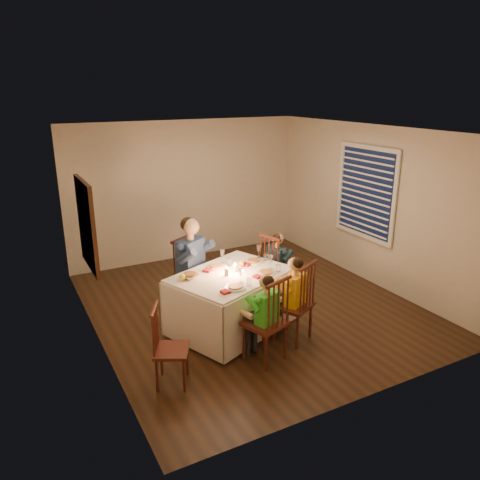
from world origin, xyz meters
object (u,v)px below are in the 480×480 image
chair_adult (194,309)px  adult (194,309)px  chair_near_left (264,359)px  child_yellow (292,339)px  child_green (264,359)px  chair_end (277,300)px  chair_extra (173,383)px  child_teal (277,300)px  serving_bowl (190,276)px  chair_near_right (292,339)px  dining_table (231,290)px

chair_adult → adult: adult is taller
chair_near_left → child_yellow: 0.62m
chair_adult → child_yellow: bearing=-90.2°
child_green → chair_end: bearing=-146.5°
chair_adult → chair_extra: size_ratio=1.17×
child_teal → serving_bowl: bearing=87.3°
chair_adult → child_teal: size_ratio=1.00×
chair_near_right → child_green: 0.62m
chair_extra → chair_adult: bearing=-2.5°
child_green → chair_near_right: bearing=-175.6°
chair_adult → child_teal: (1.26, -0.32, 0.00)m
chair_extra → serving_bowl: (0.61, 0.92, 0.83)m
chair_adult → chair_end: same height
dining_table → chair_near_left: dining_table is taller
chair_adult → chair_extra: 1.82m
chair_adult → chair_near_right: bearing=-90.2°
chair_extra → child_teal: size_ratio=0.85×
chair_near_left → adult: adult is taller
chair_adult → chair_end: bearing=-44.7°
dining_table → child_green: 1.05m
dining_table → chair_extra: (-1.15, -0.81, -0.57)m
chair_near_right → chair_extra: chair_near_right is taller
chair_extra → chair_near_left: bearing=-65.8°
chair_adult → chair_near_left: 1.66m
adult → child_yellow: size_ratio=1.24×
dining_table → chair_adult: bearing=85.7°
dining_table → chair_end: bearing=1.6°
adult → child_green: bearing=-111.9°
chair_adult → child_green: (0.25, -1.64, 0.00)m
chair_end → child_teal: (0.00, -0.00, 0.00)m
chair_extra → child_yellow: size_ratio=0.82×
chair_end → child_yellow: child_yellow is taller
dining_table → serving_bowl: bearing=146.6°
chair_adult → child_teal: 1.30m
dining_table → serving_bowl: 0.61m
chair_end → child_green: child_green is taller
chair_end → child_yellow: 1.16m
chair_extra → child_green: bearing=-65.8°
chair_adult → child_yellow: (0.81, -1.39, 0.00)m
chair_end → chair_extra: (-2.16, -1.25, 0.00)m
chair_near_right → adult: bearing=-87.1°
child_teal → serving_bowl: serving_bowl is taller
chair_near_left → chair_near_right: same height
child_yellow → dining_table: bearing=-75.3°
dining_table → chair_extra: dining_table is taller
chair_near_right → serving_bowl: serving_bowl is taller
dining_table → chair_near_right: (0.57, -0.63, -0.57)m
chair_near_left → child_teal: chair_near_left is taller
child_green → child_teal: 1.66m
chair_adult → child_green: size_ratio=0.99×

